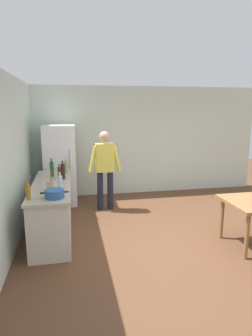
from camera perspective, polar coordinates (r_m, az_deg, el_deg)
ground_plane at (r=4.87m, az=10.22°, el=-14.64°), size 14.00×14.00×0.00m
wall_back at (r=7.28m, az=2.08°, el=5.46°), size 6.40×0.12×2.70m
wall_left at (r=4.43m, az=-23.34°, el=0.38°), size 0.12×5.60×2.70m
kitchen_counter at (r=5.15m, az=-14.53°, el=-7.88°), size 0.64×2.20×0.90m
refrigerator at (r=6.57m, az=-13.08°, el=0.50°), size 0.70×0.67×1.80m
person at (r=6.05m, az=-4.26°, el=0.57°), size 0.70×0.22×1.70m
cooking_pot at (r=4.21m, az=-14.17°, el=-5.04°), size 0.40×0.28×0.12m
utensil_jar at (r=4.64m, az=-15.03°, el=-3.27°), size 0.11×0.11×0.32m
bottle_vinegar_tall at (r=5.73m, az=-11.92°, el=0.29°), size 0.06×0.06×0.32m
bottle_water_clear at (r=4.52m, az=-13.07°, el=-2.96°), size 0.07×0.07×0.30m
bottle_oil_amber at (r=4.22m, az=-19.07°, el=-4.52°), size 0.06×0.06×0.28m
bottle_wine_dark at (r=5.26m, az=-12.58°, el=-0.63°), size 0.08×0.08×0.34m
bottle_beer_brown at (r=5.38m, az=-13.27°, el=-0.83°), size 0.06×0.06×0.26m
bottle_wine_green at (r=5.53m, az=-14.68°, el=-0.15°), size 0.08×0.08×0.34m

